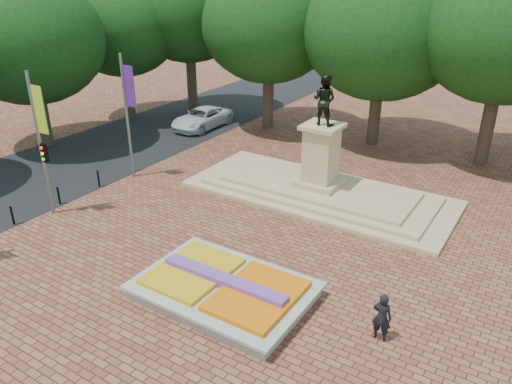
{
  "coord_description": "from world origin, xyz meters",
  "views": [
    {
      "loc": [
        10.17,
        -14.17,
        11.33
      ],
      "look_at": [
        -0.46,
        2.48,
        2.2
      ],
      "focal_mm": 35.0,
      "sensor_mm": 36.0,
      "label": 1
    }
  ],
  "objects": [
    {
      "name": "flower_bed",
      "position": [
        1.03,
        -2.0,
        0.38
      ],
      "size": [
        6.3,
        4.3,
        0.91
      ],
      "color": "gray",
      "rests_on": "ground"
    },
    {
      "name": "ground",
      "position": [
        0.0,
        0.0,
        0.0
      ],
      "size": [
        90.0,
        90.0,
        0.0
      ],
      "primitive_type": "plane",
      "color": "brown",
      "rests_on": "ground"
    },
    {
      "name": "van",
      "position": [
        -12.64,
        14.08,
        0.73
      ],
      "size": [
        2.48,
        5.28,
        1.46
      ],
      "primitive_type": "imported",
      "rotation": [
        0.0,
        0.0,
        -0.01
      ],
      "color": "silver",
      "rests_on": "ground"
    },
    {
      "name": "tree_row_street",
      "position": [
        -19.5,
        4.67,
        6.39
      ],
      "size": [
        8.4,
        25.4,
        9.98
      ],
      "color": "#34241C",
      "rests_on": "ground"
    },
    {
      "name": "pedestrian",
      "position": [
        6.64,
        -1.06,
        0.88
      ],
      "size": [
        0.65,
        0.43,
        1.76
      ],
      "primitive_type": "imported",
      "rotation": [
        0.0,
        0.0,
        3.16
      ],
      "color": "black",
      "rests_on": "ground"
    },
    {
      "name": "banner_poles",
      "position": [
        -10.08,
        -1.31,
        3.88
      ],
      "size": [
        0.88,
        11.17,
        7.0
      ],
      "color": "slate",
      "rests_on": "ground"
    },
    {
      "name": "bollard_row",
      "position": [
        -10.7,
        -1.5,
        0.53
      ],
      "size": [
        0.12,
        13.12,
        0.98
      ],
      "color": "black",
      "rests_on": "ground"
    },
    {
      "name": "monument",
      "position": [
        0.0,
        8.0,
        0.88
      ],
      "size": [
        14.0,
        6.0,
        6.4
      ],
      "color": "tan",
      "rests_on": "ground"
    },
    {
      "name": "asphalt_street",
      "position": [
        -15.0,
        5.0,
        0.01
      ],
      "size": [
        9.0,
        90.0,
        0.02
      ],
      "primitive_type": "cube",
      "color": "black",
      "rests_on": "ground"
    },
    {
      "name": "tree_row_back",
      "position": [
        2.33,
        18.0,
        6.67
      ],
      "size": [
        44.8,
        8.8,
        10.43
      ],
      "color": "#34241C",
      "rests_on": "ground"
    }
  ]
}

